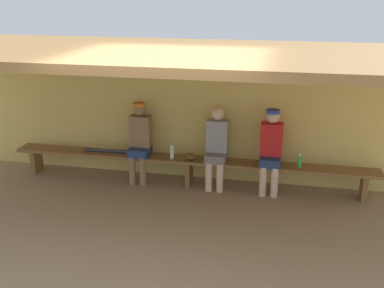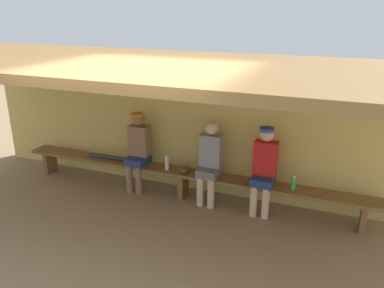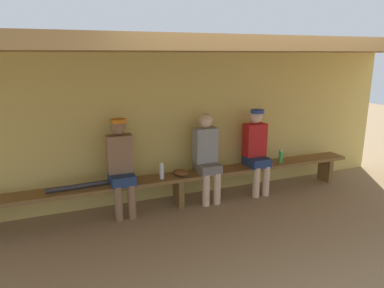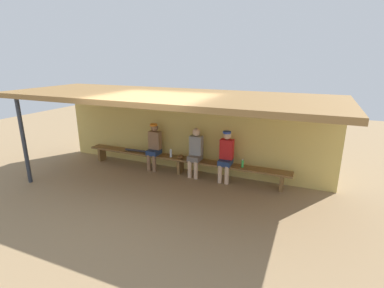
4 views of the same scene
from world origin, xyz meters
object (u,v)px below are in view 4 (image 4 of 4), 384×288
Objects in this scene: player_shirtless_tan at (195,151)px; water_bottle_green at (242,163)px; player_with_sunglasses at (154,145)px; player_middle at (226,154)px; support_post at (24,142)px; water_bottle_blue at (171,153)px; baseball_bat at (138,151)px; baseball_glove_tan at (181,157)px; bench at (180,160)px.

player_shirtless_tan is 1.32m from water_bottle_green.
player_with_sunglasses is 2.14m from player_middle.
player_middle is at bearing 24.26° from support_post.
water_bottle_blue reaches higher than baseball_bat.
support_post reaches higher than baseball_glove_tan.
player_shirtless_tan is at bearing 4.02° from water_bottle_blue.
water_bottle_blue is (-0.27, -0.05, 0.18)m from bench.
water_bottle_green is at bearing -4.10° from baseball_bat.
player_with_sunglasses is 0.59m from water_bottle_blue.
player_shirtless_tan is (0.45, 0.00, 0.34)m from bench.
player_middle is (2.14, 0.00, 0.00)m from player_with_sunglasses.
player_shirtless_tan is 5.68× the size of water_bottle_blue.
player_middle is at bearing 0.03° from player_shirtless_tan.
player_with_sunglasses and player_middle have the same top height.
bench is at bearing 179.11° from water_bottle_green.
player_with_sunglasses is (2.53, 2.10, -0.35)m from support_post.
player_shirtless_tan is 1.55× the size of baseball_bat.
player_with_sunglasses is 1.01× the size of player_shirtless_tan.
baseball_bat is at bearing -120.29° from baseball_glove_tan.
water_bottle_green is at bearing -3.93° from player_middle.
support_post is 5.13m from player_middle.
water_bottle_green is (0.45, -0.03, -0.18)m from player_middle.
water_bottle_blue is at bearing -6.07° from baseball_bat.
player_shirtless_tan reaches higher than water_bottle_green.
bench is at bearing -156.39° from baseball_glove_tan.
support_post is at bearing -87.85° from baseball_glove_tan.
player_shirtless_tan is 1.84m from baseball_bat.
baseball_glove_tan is (0.86, -0.03, -0.24)m from player_with_sunglasses.
baseball_glove_tan reaches higher than bench.
bench is 0.33m from water_bottle_blue.
baseball_bat is at bearing 179.50° from water_bottle_green.
player_middle is (1.31, 0.00, 0.36)m from bench.
player_middle reaches higher than baseball_bat.
player_with_sunglasses reaches higher than water_bottle_green.
water_bottle_blue reaches higher than bench.
support_post is at bearing -140.27° from player_with_sunglasses.
player_shirtless_tan is at bearing 28.89° from support_post.
player_middle is 5.60× the size of baseball_glove_tan.
support_post is 1.65× the size of player_shirtless_tan.
baseball_bat is (1.98, 2.10, -0.61)m from support_post.
baseball_glove_tan is 1.40m from baseball_bat.
player_shirtless_tan reaches higher than baseball_bat.
water_bottle_green is (2.03, 0.02, -0.01)m from water_bottle_blue.
player_middle reaches higher than water_bottle_blue.
support_post is 4.02m from bench.
player_shirtless_tan is 0.86m from player_middle.
player_with_sunglasses reaches higher than baseball_glove_tan.
player_shirtless_tan is at bearing 0.39° from bench.
baseball_bat is at bearing 46.63° from support_post.
water_bottle_blue reaches higher than water_bottle_green.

